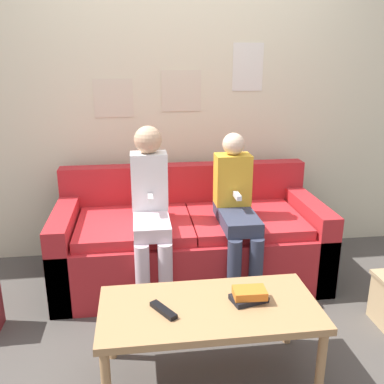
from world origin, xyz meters
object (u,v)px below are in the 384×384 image
at_px(couch, 190,241).
at_px(tv_remote, 163,310).
at_px(coffee_table, 209,314).
at_px(person_right, 236,207).
at_px(person_left, 151,204).

distance_m(couch, tv_remote, 1.12).
distance_m(coffee_table, person_right, 0.95).
bearing_deg(couch, person_right, -34.47).
relative_size(person_left, person_right, 1.06).
relative_size(couch, person_left, 1.65).
relative_size(person_right, tv_remote, 6.49).
bearing_deg(person_left, tv_remote, -88.84).
xyz_separation_m(couch, person_left, (-0.28, -0.19, 0.36)).
bearing_deg(tv_remote, person_right, 25.66).
relative_size(coffee_table, person_right, 0.99).
bearing_deg(tv_remote, couch, 44.13).
bearing_deg(coffee_table, couch, 87.94).
xyz_separation_m(person_right, tv_remote, (-0.55, -0.88, -0.17)).
xyz_separation_m(coffee_table, person_right, (0.33, 0.86, 0.23)).
bearing_deg(person_left, coffee_table, -74.47).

